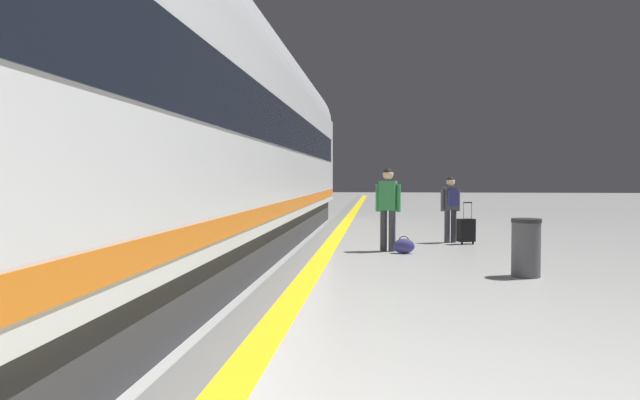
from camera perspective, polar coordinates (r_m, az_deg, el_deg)
safety_line_strip at (r=9.40m, az=-1.11°, el=-7.28°), size 0.36×80.00×0.01m
tactile_edge_band at (r=9.44m, az=-3.00°, el=-7.25°), size 0.58×80.00×0.01m
high_speed_train at (r=6.79m, az=-22.54°, el=10.06°), size 2.94×34.25×4.97m
passenger_near at (r=14.33m, az=12.50°, el=-0.34°), size 0.47×0.36×1.56m
suitcase_near at (r=14.10m, az=13.90°, el=-2.84°), size 0.44×0.35×0.98m
passenger_mid at (r=12.45m, az=6.57°, el=-0.31°), size 0.52×0.30×1.74m
duffel_bag_mid at (r=12.18m, az=8.08°, el=-4.41°), size 0.44×0.26×0.36m
waste_bin at (r=9.79m, az=19.25°, el=-4.35°), size 0.46×0.46×0.91m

